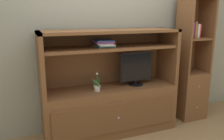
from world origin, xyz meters
name	(u,v)px	position (x,y,z in m)	size (l,w,h in m)	color
painted_rear_wall	(102,30)	(0.00, 0.75, 1.40)	(6.00, 0.10, 2.80)	gray
media_console	(111,100)	(0.00, 0.40, 0.47)	(1.81, 0.55, 1.42)	brown
tv_monitor	(136,68)	(0.37, 0.37, 0.89)	(0.48, 0.20, 0.46)	black
potted_plant	(97,87)	(-0.22, 0.33, 0.70)	(0.10, 0.09, 0.27)	beige
magazine_stack	(104,43)	(-0.09, 0.40, 1.25)	(0.26, 0.35, 0.09)	teal
bookshelf_tall	(190,79)	(1.35, 0.41, 0.63)	(0.44, 0.39, 1.88)	brown
upright_book_row	(192,30)	(1.29, 0.40, 1.38)	(0.22, 0.18, 0.23)	#2D519E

